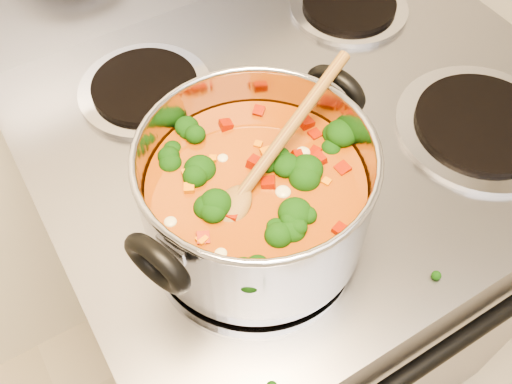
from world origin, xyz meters
TOP-DOWN VIEW (x-y plane):
  - electric_range at (0.03, 1.16)m, footprint 0.79×0.72m
  - stockpot at (-0.15, 1.02)m, footprint 0.32×0.26m
  - wooden_spoon at (-0.14, 1.02)m, footprint 0.24×0.11m
  - cooktop_crumbs at (-0.15, 0.94)m, footprint 0.21×0.38m

SIDE VIEW (x-z plane):
  - electric_range at x=0.03m, z-range -0.07..1.01m
  - cooktop_crumbs at x=-0.15m, z-range 0.92..0.93m
  - stockpot at x=-0.15m, z-range 0.92..1.08m
  - wooden_spoon at x=-0.14m, z-range 1.00..1.09m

